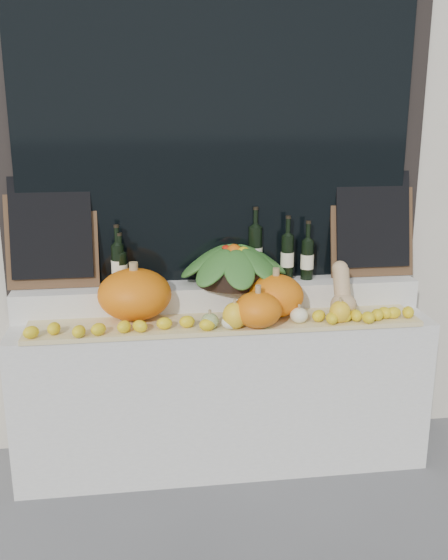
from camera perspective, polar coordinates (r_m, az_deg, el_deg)
The scene contains 18 objects.
storefront_facade at distance 4.00m, azimuth -1.63°, elevation 18.95°, with size 7.00×0.94×4.50m.
display_sill at distance 3.65m, azimuth -0.16°, elevation -10.00°, with size 2.30×0.55×0.88m, color silver.
rear_tier at distance 3.59m, azimuth -0.48°, elevation -1.48°, with size 2.30×0.25×0.16m, color silver.
straw_bedding at distance 3.36m, azimuth 0.12°, elevation -3.97°, with size 2.10×0.32×0.03m, color tan.
pumpkin_left at distance 3.39m, azimuth -8.17°, elevation -1.29°, with size 0.40×0.40×0.27m, color orange.
pumpkin_right at distance 3.41m, azimuth 4.74°, elevation -1.42°, with size 0.31×0.31×0.23m, color orange.
pumpkin_center at distance 3.24m, azimuth 3.11°, elevation -2.73°, with size 0.25×0.25×0.19m, color orange.
butternut_squash at distance 3.48m, azimuth 10.77°, elevation -1.18°, with size 0.14×0.21×0.29m.
decorative_gourds at distance 3.27m, azimuth 3.90°, elevation -3.32°, with size 0.80×0.15×0.16m.
lemon_heap at distance 3.24m, azimuth 0.38°, elevation -3.89°, with size 2.20×0.16×0.06m, color yellow, non-canonical shape.
produce_bowl at distance 3.54m, azimuth 0.92°, elevation 1.49°, with size 0.65×0.65×0.24m.
wine_bottle_far_left at distance 3.52m, azimuth -9.66°, elevation 1.38°, with size 0.08×0.08×0.35m.
wine_bottle_near_left at distance 3.52m, azimuth -9.42°, elevation 1.02°, with size 0.08×0.08×0.31m.
wine_bottle_tall at distance 3.63m, azimuth 2.87°, elevation 2.59°, with size 0.08×0.08×0.42m.
wine_bottle_near_right at distance 3.63m, azimuth 5.80°, elevation 2.14°, with size 0.08×0.08×0.38m.
wine_bottle_far_right at distance 3.65m, azimuth 7.61°, elevation 1.93°, with size 0.08×0.08×0.34m.
chalkboard_left at distance 3.56m, azimuth -15.52°, elevation 4.42°, with size 0.50×0.15×0.61m.
chalkboard_right at distance 3.78m, azimuth 13.40°, elevation 5.20°, with size 0.50×0.15×0.61m.
Camera 1 is at (-0.43, -1.73, 2.03)m, focal length 40.00 mm.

